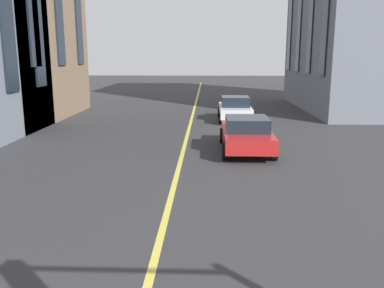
# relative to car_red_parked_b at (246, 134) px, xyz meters

# --- Properties ---
(lane_centre_line) EXTENTS (80.00, 0.16, 0.01)m
(lane_centre_line) POSITION_rel_car_red_parked_b_xyz_m (0.17, 2.47, -0.70)
(lane_centre_line) COLOR #D8C64C
(lane_centre_line) RESTS_ON ground_plane
(car_red_parked_b) EXTENTS (4.40, 1.95, 1.37)m
(car_red_parked_b) POSITION_rel_car_red_parked_b_xyz_m (0.00, 0.00, 0.00)
(car_red_parked_b) COLOR #B21E1E
(car_red_parked_b) RESTS_ON ground_plane
(car_white_parked_a) EXTENTS (3.90, 1.89, 1.40)m
(car_white_parked_a) POSITION_rel_car_red_parked_b_xyz_m (7.70, -0.04, -0.00)
(car_white_parked_a) COLOR silver
(car_white_parked_a) RESTS_ON ground_plane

